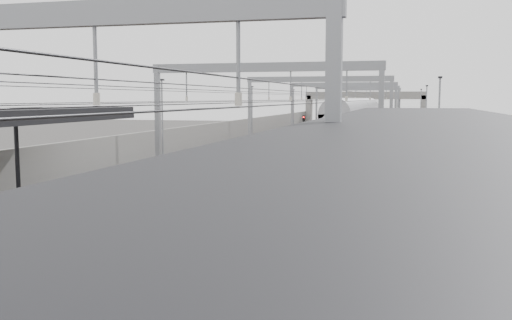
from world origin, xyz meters
The scene contains 13 objects.
platform_left centered at (-8.00, 45.00, 0.50)m, with size 4.00×120.00×1.00m, color black.
platform_right centered at (8.00, 45.00, 0.50)m, with size 4.00×120.00×1.00m, color black.
tracks centered at (0.00, 45.00, 0.05)m, with size 11.40×140.00×0.20m.
overhead_line centered at (0.00, 51.62, 6.14)m, with size 13.00×140.00×6.60m.
canopy_right centered at (8.03, 2.99, 5.09)m, with size 4.40×30.00×4.24m.
overbridge centered at (0.00, 100.00, 5.31)m, with size 22.00×2.20×6.90m.
wall_left centered at (-11.20, 45.00, 1.60)m, with size 0.30×120.00×3.20m, color gray.
wall_right centered at (11.20, 45.00, 1.60)m, with size 0.30×120.00×3.20m, color gray.
train centered at (1.50, 63.39, 2.23)m, with size 2.89×52.65×4.56m.
bench centered at (7.54, 7.05, 1.54)m, with size 1.02×1.78×0.89m.
signal_green centered at (-5.20, 64.27, 2.42)m, with size 0.32×0.32×3.48m.
signal_red_near centered at (3.20, 63.42, 2.42)m, with size 0.32×0.32×3.48m.
signal_red_far centered at (5.40, 70.82, 2.42)m, with size 0.32×0.32×3.48m.
Camera 1 is at (7.59, -8.40, 5.67)m, focal length 40.00 mm.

